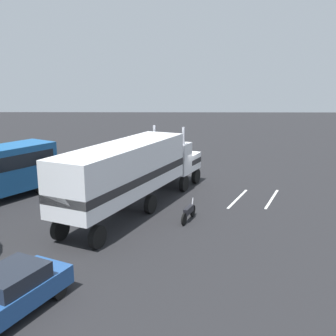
{
  "coord_description": "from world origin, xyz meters",
  "views": [
    {
      "loc": [
        -27.43,
        0.8,
        7.78
      ],
      "look_at": [
        -1.2,
        1.09,
        1.6
      ],
      "focal_mm": 41.56,
      "sensor_mm": 36.0,
      "label": 1
    }
  ],
  "objects_px": {
    "parked_car": "(10,292)",
    "motorcycle": "(189,212)",
    "person_bystander": "(118,178)",
    "semi_truck": "(134,169)"
  },
  "relations": [
    {
      "from": "person_bystander",
      "to": "motorcycle",
      "type": "distance_m",
      "value": 7.45
    },
    {
      "from": "person_bystander",
      "to": "parked_car",
      "type": "relative_size",
      "value": 0.34
    },
    {
      "from": "semi_truck",
      "to": "parked_car",
      "type": "relative_size",
      "value": 2.93
    },
    {
      "from": "person_bystander",
      "to": "motorcycle",
      "type": "height_order",
      "value": "person_bystander"
    },
    {
      "from": "parked_car",
      "to": "motorcycle",
      "type": "height_order",
      "value": "parked_car"
    },
    {
      "from": "person_bystander",
      "to": "parked_car",
      "type": "height_order",
      "value": "person_bystander"
    },
    {
      "from": "person_bystander",
      "to": "motorcycle",
      "type": "relative_size",
      "value": 0.82
    },
    {
      "from": "parked_car",
      "to": "motorcycle",
      "type": "distance_m",
      "value": 10.82
    },
    {
      "from": "parked_car",
      "to": "semi_truck",
      "type": "bearing_deg",
      "value": -16.79
    },
    {
      "from": "person_bystander",
      "to": "semi_truck",
      "type": "bearing_deg",
      "value": -159.38
    }
  ]
}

